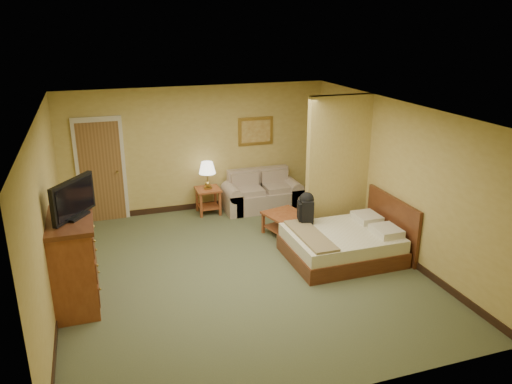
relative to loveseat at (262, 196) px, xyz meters
name	(u,v)px	position (x,y,z in m)	size (l,w,h in m)	color
floor	(240,271)	(-1.26, -2.57, -0.27)	(6.00, 6.00, 0.00)	#515939
ceiling	(239,110)	(-1.26, -2.57, 2.33)	(6.00, 6.00, 0.00)	white
back_wall	(198,149)	(-1.26, 0.43, 1.03)	(5.50, 0.02, 2.60)	tan
left_wall	(47,216)	(-4.01, -2.57, 1.03)	(0.02, 6.00, 2.60)	tan
right_wall	(395,178)	(1.49, -2.57, 1.03)	(0.02, 6.00, 2.60)	tan
partition	(338,167)	(0.89, -1.65, 1.03)	(1.20, 0.15, 2.60)	tan
door	(101,171)	(-3.21, 0.39, 0.76)	(0.94, 0.16, 2.10)	beige
baseboard	(200,205)	(-1.26, 0.42, -0.21)	(5.50, 0.02, 0.12)	black
loveseat	(262,196)	(0.00, 0.00, 0.00)	(1.64, 0.76, 0.83)	tan
side_table	(208,197)	(-1.15, 0.08, 0.09)	(0.49, 0.49, 0.54)	brown
table_lamp	(207,168)	(-1.15, 0.08, 0.70)	(0.34, 0.34, 0.57)	#A0833B
coffee_table	(284,219)	(-0.05, -1.46, 0.04)	(0.81, 0.81, 0.43)	brown
wall_picture	(256,131)	(0.00, 0.40, 1.33)	(0.77, 0.04, 0.60)	#B78E3F
dresser	(73,261)	(-3.73, -2.76, 0.39)	(0.65, 1.23, 1.31)	brown
tv	(73,200)	(-3.63, -2.76, 1.29)	(0.55, 0.76, 0.53)	black
bed	(345,243)	(0.57, -2.67, 0.00)	(1.88, 1.52, 0.98)	#502412
backpack	(307,206)	(0.10, -2.08, 0.50)	(0.28, 0.36, 0.55)	black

